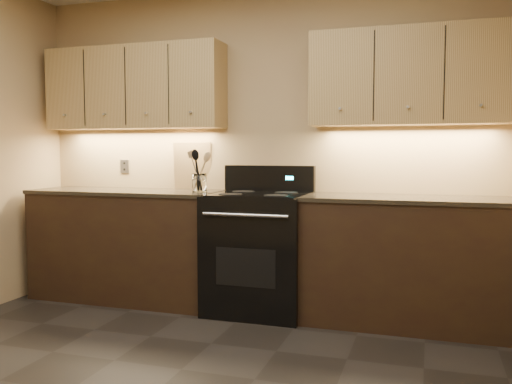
# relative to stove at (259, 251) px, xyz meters

# --- Properties ---
(wall_back) EXTENTS (4.00, 0.04, 2.60)m
(wall_back) POSITION_rel_stove_xyz_m (-0.08, 0.32, 0.82)
(wall_back) COLOR tan
(wall_back) RESTS_ON ground
(counter_left) EXTENTS (1.62, 0.62, 0.93)m
(counter_left) POSITION_rel_stove_xyz_m (-1.18, 0.02, -0.01)
(counter_left) COLOR black
(counter_left) RESTS_ON ground
(counter_right) EXTENTS (1.46, 0.62, 0.93)m
(counter_right) POSITION_rel_stove_xyz_m (1.10, 0.02, -0.01)
(counter_right) COLOR black
(counter_right) RESTS_ON ground
(stove) EXTENTS (0.76, 0.68, 1.14)m
(stove) POSITION_rel_stove_xyz_m (0.00, 0.00, 0.00)
(stove) COLOR black
(stove) RESTS_ON ground
(upper_cab_left) EXTENTS (1.60, 0.30, 0.70)m
(upper_cab_left) POSITION_rel_stove_xyz_m (-1.18, 0.17, 1.32)
(upper_cab_left) COLOR tan
(upper_cab_left) RESTS_ON wall_back
(upper_cab_right) EXTENTS (1.44, 0.30, 0.70)m
(upper_cab_right) POSITION_rel_stove_xyz_m (1.10, 0.17, 1.32)
(upper_cab_right) COLOR tan
(upper_cab_right) RESTS_ON wall_back
(outlet_plate) EXTENTS (0.08, 0.01, 0.12)m
(outlet_plate) POSITION_rel_stove_xyz_m (-1.38, 0.31, 0.64)
(outlet_plate) COLOR #B2B5BA
(outlet_plate) RESTS_ON wall_back
(utensil_crock) EXTENTS (0.14, 0.14, 0.15)m
(utensil_crock) POSITION_rel_stove_xyz_m (-0.50, -0.01, 0.52)
(utensil_crock) COLOR white
(utensil_crock) RESTS_ON counter_left
(cutting_board) EXTENTS (0.33, 0.14, 0.41)m
(cutting_board) POSITION_rel_stove_xyz_m (-0.69, 0.29, 0.65)
(cutting_board) COLOR tan
(cutting_board) RESTS_ON counter_left
(wooden_spoon) EXTENTS (0.17, 0.09, 0.32)m
(wooden_spoon) POSITION_rel_stove_xyz_m (-0.54, -0.03, 0.63)
(wooden_spoon) COLOR tan
(wooden_spoon) RESTS_ON utensil_crock
(black_spoon) EXTENTS (0.07, 0.16, 0.33)m
(black_spoon) POSITION_rel_stove_xyz_m (-0.51, -0.01, 0.63)
(black_spoon) COLOR black
(black_spoon) RESTS_ON utensil_crock
(black_turner) EXTENTS (0.16, 0.10, 0.33)m
(black_turner) POSITION_rel_stove_xyz_m (-0.48, -0.02, 0.63)
(black_turner) COLOR black
(black_turner) RESTS_ON utensil_crock
(steel_spatula) EXTENTS (0.20, 0.11, 0.35)m
(steel_spatula) POSITION_rel_stove_xyz_m (-0.48, -0.01, 0.64)
(steel_spatula) COLOR silver
(steel_spatula) RESTS_ON utensil_crock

